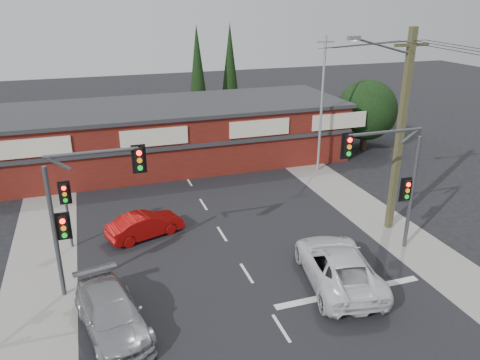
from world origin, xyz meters
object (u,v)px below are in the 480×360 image
object	(u,v)px
silver_suv	(112,314)
red_sedan	(145,225)
shop_building	(161,134)
utility_pole	(399,127)
white_suv	(338,265)

from	to	relation	value
silver_suv	red_sedan	distance (m)	7.15
shop_building	utility_pole	size ratio (longest dim) A/B	2.73
utility_pole	white_suv	bearing A→B (deg)	-143.76
silver_suv	red_sedan	world-z (taller)	silver_suv
white_suv	silver_suv	bearing A→B (deg)	12.25
white_suv	red_sedan	xyz separation A→B (m)	(-7.08, 6.63, -0.17)
white_suv	silver_suv	size ratio (longest dim) A/B	1.18
shop_building	white_suv	bearing A→B (deg)	-76.03
white_suv	silver_suv	xyz separation A→B (m)	(-9.17, -0.21, -0.09)
shop_building	utility_pole	xyz separation A→B (m)	(9.36, -14.00, 3.26)
red_sedan	utility_pole	xyz separation A→B (m)	(12.05, -2.98, 4.77)
silver_suv	red_sedan	size ratio (longest dim) A/B	1.27
shop_building	utility_pole	bearing A→B (deg)	-56.24
red_sedan	shop_building	bearing A→B (deg)	-32.28
shop_building	red_sedan	bearing A→B (deg)	-103.74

